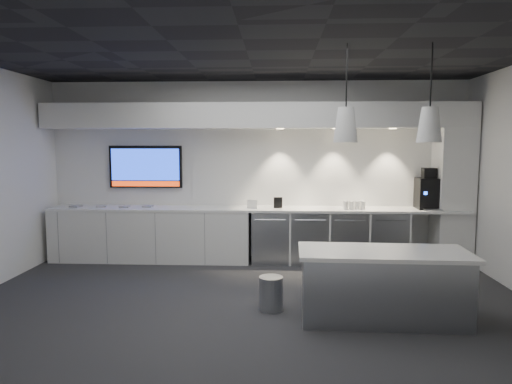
{
  "coord_description": "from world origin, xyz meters",
  "views": [
    {
      "loc": [
        0.35,
        -5.28,
        1.95
      ],
      "look_at": [
        0.06,
        1.1,
        1.28
      ],
      "focal_mm": 32.0,
      "sensor_mm": 36.0,
      "label": 1
    }
  ],
  "objects_px": {
    "bin": "(271,293)",
    "coffee_machine": "(428,192)",
    "wall_tv": "(146,167)",
    "island": "(383,285)"
  },
  "relations": [
    {
      "from": "bin",
      "to": "coffee_machine",
      "type": "distance_m",
      "value": 3.53
    },
    {
      "from": "wall_tv",
      "to": "island",
      "type": "xyz_separation_m",
      "value": [
        3.43,
        -2.77,
        -1.16
      ]
    },
    {
      "from": "island",
      "to": "bin",
      "type": "relative_size",
      "value": 4.7
    },
    {
      "from": "wall_tv",
      "to": "coffee_machine",
      "type": "xyz_separation_m",
      "value": [
        4.71,
        -0.25,
        -0.39
      ]
    },
    {
      "from": "coffee_machine",
      "to": "bin",
      "type": "bearing_deg",
      "value": -135.57
    },
    {
      "from": "island",
      "to": "coffee_machine",
      "type": "bearing_deg",
      "value": 64.71
    },
    {
      "from": "bin",
      "to": "coffee_machine",
      "type": "height_order",
      "value": "coffee_machine"
    },
    {
      "from": "wall_tv",
      "to": "coffee_machine",
      "type": "height_order",
      "value": "wall_tv"
    },
    {
      "from": "bin",
      "to": "island",
      "type": "bearing_deg",
      "value": -11.27
    },
    {
      "from": "island",
      "to": "bin",
      "type": "xyz_separation_m",
      "value": [
        -1.24,
        0.25,
        -0.2
      ]
    }
  ]
}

